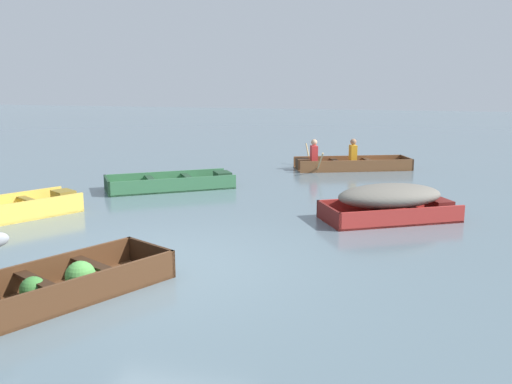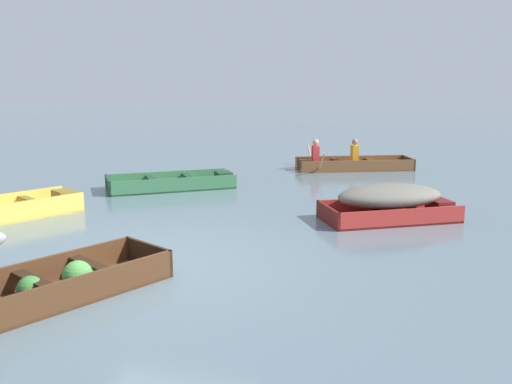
{
  "view_description": "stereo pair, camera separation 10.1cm",
  "coord_description": "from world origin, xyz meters",
  "px_view_note": "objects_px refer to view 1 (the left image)",
  "views": [
    {
      "loc": [
        3.31,
        -7.3,
        2.7
      ],
      "look_at": [
        0.46,
        3.86,
        0.35
      ],
      "focal_mm": 40.0,
      "sensor_mm": 36.0,
      "label": 1
    },
    {
      "loc": [
        3.41,
        -7.28,
        2.7
      ],
      "look_at": [
        0.46,
        3.86,
        0.35
      ],
      "focal_mm": 40.0,
      "sensor_mm": 36.0,
      "label": 2
    }
  ],
  "objects_px": {
    "skiff_yellow_far_moored": "(18,210)",
    "dinghy_dark_varnish_foreground": "(60,286)",
    "skiff_green_near_moored": "(176,184)",
    "skiff_red_mid_moored": "(391,200)",
    "rowboat_wooden_brown_with_crew": "(346,163)"
  },
  "relations": [
    {
      "from": "dinghy_dark_varnish_foreground",
      "to": "rowboat_wooden_brown_with_crew",
      "type": "bearing_deg",
      "value": 77.25
    },
    {
      "from": "skiff_red_mid_moored",
      "to": "skiff_yellow_far_moored",
      "type": "xyz_separation_m",
      "value": [
        -7.05,
        -1.57,
        -0.25
      ]
    },
    {
      "from": "dinghy_dark_varnish_foreground",
      "to": "skiff_green_near_moored",
      "type": "relative_size",
      "value": 0.89
    },
    {
      "from": "skiff_red_mid_moored",
      "to": "skiff_yellow_far_moored",
      "type": "relative_size",
      "value": 1.03
    },
    {
      "from": "skiff_red_mid_moored",
      "to": "skiff_yellow_far_moored",
      "type": "bearing_deg",
      "value": -167.47
    },
    {
      "from": "skiff_yellow_far_moored",
      "to": "dinghy_dark_varnish_foreground",
      "type": "bearing_deg",
      "value": -47.51
    },
    {
      "from": "skiff_yellow_far_moored",
      "to": "rowboat_wooden_brown_with_crew",
      "type": "xyz_separation_m",
      "value": [
        5.63,
        7.39,
        0.04
      ]
    },
    {
      "from": "dinghy_dark_varnish_foreground",
      "to": "skiff_green_near_moored",
      "type": "bearing_deg",
      "value": 100.55
    },
    {
      "from": "dinghy_dark_varnish_foreground",
      "to": "skiff_green_near_moored",
      "type": "height_order",
      "value": "dinghy_dark_varnish_foreground"
    },
    {
      "from": "skiff_green_near_moored",
      "to": "skiff_red_mid_moored",
      "type": "height_order",
      "value": "skiff_red_mid_moored"
    },
    {
      "from": "skiff_yellow_far_moored",
      "to": "rowboat_wooden_brown_with_crew",
      "type": "distance_m",
      "value": 9.29
    },
    {
      "from": "skiff_red_mid_moored",
      "to": "rowboat_wooden_brown_with_crew",
      "type": "xyz_separation_m",
      "value": [
        -1.42,
        5.83,
        -0.21
      ]
    },
    {
      "from": "dinghy_dark_varnish_foreground",
      "to": "skiff_red_mid_moored",
      "type": "xyz_separation_m",
      "value": [
        3.87,
        5.03,
        0.23
      ]
    },
    {
      "from": "rowboat_wooden_brown_with_crew",
      "to": "skiff_green_near_moored",
      "type": "bearing_deg",
      "value": -133.44
    },
    {
      "from": "dinghy_dark_varnish_foreground",
      "to": "skiff_red_mid_moored",
      "type": "bearing_deg",
      "value": 52.41
    }
  ]
}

